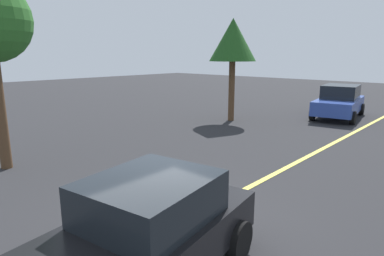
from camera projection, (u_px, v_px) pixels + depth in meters
The scene contains 5 objects.
ground_plane at pixel (173, 227), 6.39m from camera, with size 80.00×80.00×0.00m, color #262628.
lane_marking_centre at pixel (256, 183), 8.55m from camera, with size 28.00×0.16×0.01m, color #E0D14C.
car_black_behind_van at pixel (145, 231), 4.74m from camera, with size 4.07×2.49×1.55m.
car_blue_near_curb at pixel (339, 102), 17.44m from camera, with size 4.65×2.64×1.71m.
tree_centre_verge at pixel (233, 41), 16.00m from camera, with size 2.29×2.29×5.00m.
Camera 1 is at (-4.04, -4.21, 3.26)m, focal length 30.89 mm.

